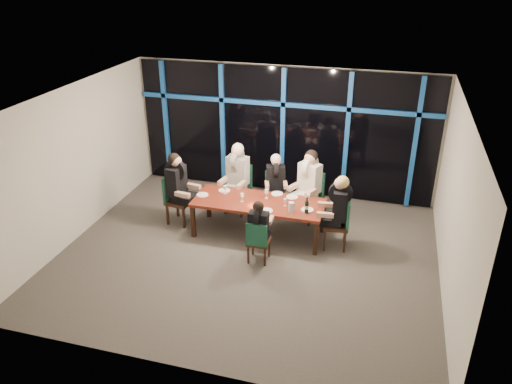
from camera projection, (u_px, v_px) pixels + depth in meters
The scene contains 29 objects.
room at pixel (247, 156), 8.65m from camera, with size 7.04×7.00×3.02m.
window_wall at pixel (284, 130), 11.39m from camera, with size 6.86×0.43×2.94m.
dining_table at pixel (259, 204), 9.92m from camera, with size 2.60×1.00×0.75m.
chair_far_left at pixel (239, 185), 10.93m from camera, with size 0.58×0.58×1.08m.
chair_far_mid at pixel (275, 190), 10.87m from camera, with size 0.54×0.54×0.94m.
chair_far_right at pixel (310, 193), 10.57m from camera, with size 0.67×0.67×1.08m.
chair_end_left at pixel (176, 196), 10.45m from camera, with size 0.56×0.56×1.06m.
chair_end_right at pixel (341, 221), 9.54m from camera, with size 0.52×0.52×1.03m.
chair_near_mid at pixel (258, 240), 9.09m from camera, with size 0.40×0.40×0.86m.
diner_far_left at pixel (237, 169), 10.67m from camera, with size 0.59×0.72×1.05m.
diner_far_mid at pixel (276, 176), 10.63m from camera, with size 0.55×0.64×0.92m.
diner_far_right at pixel (309, 176), 10.33m from camera, with size 0.68×0.74×1.05m.
diner_end_left at pixel (178, 179), 10.24m from camera, with size 0.70×0.57×1.04m.
diner_end_right at pixel (338, 202), 9.37m from camera, with size 0.66×0.54×1.00m.
diner_near_mid at pixel (259, 222), 9.00m from camera, with size 0.42×0.53×0.83m.
plate_far_left at pixel (224, 191), 10.33m from camera, with size 0.24×0.24×0.01m, color white.
plate_far_mid at pixel (277, 194), 10.19m from camera, with size 0.24×0.24×0.01m, color white.
plate_far_right at pixel (292, 197), 10.06m from camera, with size 0.24×0.24×0.01m, color white.
plate_end_left at pixel (203, 195), 10.15m from camera, with size 0.24×0.24×0.01m, color white.
plate_end_right at pixel (307, 210), 9.56m from camera, with size 0.24×0.24×0.01m, color white.
plate_near_mid at pixel (267, 211), 9.52m from camera, with size 0.24×0.24×0.01m, color white.
wine_bottle at pixel (307, 207), 9.41m from camera, with size 0.08×0.08×0.33m.
water_pitcher at pixel (291, 207), 9.46m from camera, with size 0.12×0.11×0.19m.
tea_light at pixel (254, 205), 9.72m from camera, with size 0.05×0.05×0.03m, color #FF9B4C.
wine_glass_a at pixel (242, 196), 9.83m from camera, with size 0.07×0.07×0.18m.
wine_glass_b at pixel (267, 192), 9.96m from camera, with size 0.07×0.07×0.19m.
wine_glass_c at pixel (285, 201), 9.67m from camera, with size 0.06×0.06×0.16m.
wine_glass_d at pixel (225, 188), 10.16m from camera, with size 0.07×0.07×0.18m.
wine_glass_e at pixel (309, 196), 9.82m from camera, with size 0.06×0.06×0.17m.
Camera 1 is at (2.31, -7.72, 5.21)m, focal length 35.00 mm.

